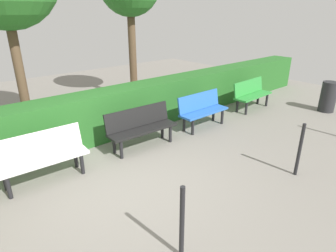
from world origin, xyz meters
TOP-DOWN VIEW (x-y plane):
  - ground_plane at (0.00, 0.00)m, footprint 19.31×19.31m
  - bench_green at (-5.04, -0.91)m, footprint 1.47×0.52m
  - bench_blue at (-2.85, -0.88)m, footprint 1.40×0.46m
  - bench_black at (-1.01, -0.96)m, footprint 1.58×0.52m
  - bench_white at (1.08, -0.98)m, footprint 1.53×0.53m
  - hedge_row at (-0.92, -1.94)m, footprint 15.31×0.71m
  - railing_post_mid at (-2.44, 1.84)m, footprint 0.06×0.06m
  - railing_post_far at (0.42, 1.84)m, footprint 0.06×0.06m
  - trash_bin at (-6.53, 0.70)m, footprint 0.44×0.44m

SIDE VIEW (x-z plane):
  - ground_plane at x=0.00m, z-range 0.00..0.00m
  - trash_bin at x=-6.53m, z-range 0.00..0.88m
  - bench_blue at x=-2.85m, z-range 0.05..0.91m
  - bench_green at x=-5.04m, z-range 0.05..0.91m
  - bench_white at x=1.08m, z-range 0.05..0.91m
  - bench_black at x=-1.01m, z-range 0.05..0.91m
  - railing_post_mid at x=-2.44m, z-range 0.00..1.00m
  - railing_post_far at x=0.42m, z-range 0.00..1.00m
  - hedge_row at x=-0.92m, z-range 0.00..1.10m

